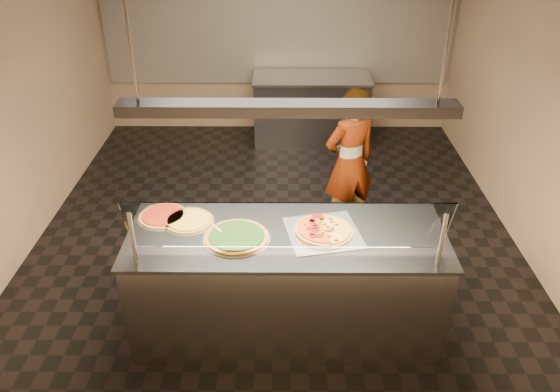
{
  "coord_description": "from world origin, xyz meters",
  "views": [
    {
      "loc": [
        0.08,
        -4.77,
        3.28
      ],
      "look_at": [
        0.05,
        -0.88,
        1.02
      ],
      "focal_mm": 35.0,
      "sensor_mm": 36.0,
      "label": 1
    }
  ],
  "objects_px": {
    "prep_table": "(311,108)",
    "pizza_cheese": "(189,220)",
    "pizza_spatula": "(224,229)",
    "serving_counter": "(286,282)",
    "pizza_tomato": "(163,215)",
    "worker": "(350,163)",
    "perforated_tray": "(324,232)",
    "half_pizza_sausage": "(337,230)",
    "heat_lamp_housing": "(288,108)",
    "pizza_spinach": "(237,237)",
    "half_pizza_pepperoni": "(310,229)",
    "sneeze_guard": "(287,227)"
  },
  "relations": [
    {
      "from": "pizza_tomato",
      "to": "prep_table",
      "type": "bearing_deg",
      "value": 69.48
    },
    {
      "from": "sneeze_guard",
      "to": "half_pizza_sausage",
      "type": "xyz_separation_m",
      "value": [
        0.39,
        0.36,
        -0.27
      ]
    },
    {
      "from": "half_pizza_sausage",
      "to": "worker",
      "type": "height_order",
      "value": "worker"
    },
    {
      "from": "perforated_tray",
      "to": "prep_table",
      "type": "relative_size",
      "value": 0.39
    },
    {
      "from": "sneeze_guard",
      "to": "perforated_tray",
      "type": "relative_size",
      "value": 3.46
    },
    {
      "from": "perforated_tray",
      "to": "pizza_spinach",
      "type": "xyz_separation_m",
      "value": [
        -0.66,
        -0.08,
        0.01
      ]
    },
    {
      "from": "sneeze_guard",
      "to": "half_pizza_sausage",
      "type": "relative_size",
      "value": 4.57
    },
    {
      "from": "pizza_tomato",
      "to": "serving_counter",
      "type": "bearing_deg",
      "value": -13.54
    },
    {
      "from": "serving_counter",
      "to": "half_pizza_sausage",
      "type": "bearing_deg",
      "value": 3.16
    },
    {
      "from": "heat_lamp_housing",
      "to": "pizza_tomato",
      "type": "bearing_deg",
      "value": 166.46
    },
    {
      "from": "half_pizza_pepperoni",
      "to": "pizza_spinach",
      "type": "distance_m",
      "value": 0.56
    },
    {
      "from": "pizza_tomato",
      "to": "worker",
      "type": "distance_m",
      "value": 2.07
    },
    {
      "from": "sneeze_guard",
      "to": "pizza_spatula",
      "type": "relative_size",
      "value": 7.99
    },
    {
      "from": "perforated_tray",
      "to": "half_pizza_sausage",
      "type": "relative_size",
      "value": 1.32
    },
    {
      "from": "sneeze_guard",
      "to": "serving_counter",
      "type": "bearing_deg",
      "value": 90.0
    },
    {
      "from": "pizza_tomato",
      "to": "worker",
      "type": "xyz_separation_m",
      "value": [
        1.64,
        1.25,
        -0.15
      ]
    },
    {
      "from": "pizza_tomato",
      "to": "pizza_cheese",
      "type": "bearing_deg",
      "value": -17.6
    },
    {
      "from": "pizza_cheese",
      "to": "worker",
      "type": "distance_m",
      "value": 1.95
    },
    {
      "from": "pizza_spinach",
      "to": "pizza_cheese",
      "type": "bearing_deg",
      "value": 149.98
    },
    {
      "from": "half_pizza_pepperoni",
      "to": "perforated_tray",
      "type": "bearing_deg",
      "value": -0.37
    },
    {
      "from": "serving_counter",
      "to": "pizza_spatula",
      "type": "bearing_deg",
      "value": 177.04
    },
    {
      "from": "serving_counter",
      "to": "perforated_tray",
      "type": "xyz_separation_m",
      "value": [
        0.28,
        0.02,
        0.47
      ]
    },
    {
      "from": "pizza_spatula",
      "to": "perforated_tray",
      "type": "bearing_deg",
      "value": -0.34
    },
    {
      "from": "half_pizza_pepperoni",
      "to": "worker",
      "type": "relative_size",
      "value": 0.3
    },
    {
      "from": "pizza_cheese",
      "to": "pizza_tomato",
      "type": "relative_size",
      "value": 1.0
    },
    {
      "from": "prep_table",
      "to": "pizza_cheese",
      "type": "bearing_deg",
      "value": -107.19
    },
    {
      "from": "serving_counter",
      "to": "heat_lamp_housing",
      "type": "bearing_deg",
      "value": 0.0
    },
    {
      "from": "perforated_tray",
      "to": "half_pizza_pepperoni",
      "type": "relative_size",
      "value": 1.32
    },
    {
      "from": "pizza_spatula",
      "to": "heat_lamp_housing",
      "type": "relative_size",
      "value": 0.12
    },
    {
      "from": "sneeze_guard",
      "to": "pizza_spinach",
      "type": "distance_m",
      "value": 0.55
    },
    {
      "from": "half_pizza_sausage",
      "to": "prep_table",
      "type": "bearing_deg",
      "value": 90.37
    },
    {
      "from": "pizza_spatula",
      "to": "prep_table",
      "type": "relative_size",
      "value": 0.17
    },
    {
      "from": "worker",
      "to": "heat_lamp_housing",
      "type": "bearing_deg",
      "value": 40.44
    },
    {
      "from": "worker",
      "to": "pizza_cheese",
      "type": "bearing_deg",
      "value": 16.68
    },
    {
      "from": "pizza_spinach",
      "to": "heat_lamp_housing",
      "type": "bearing_deg",
      "value": 8.89
    },
    {
      "from": "worker",
      "to": "heat_lamp_housing",
      "type": "height_order",
      "value": "heat_lamp_housing"
    },
    {
      "from": "half_pizza_pepperoni",
      "to": "pizza_spatula",
      "type": "xyz_separation_m",
      "value": [
        -0.66,
        0.0,
        -0.01
      ]
    },
    {
      "from": "pizza_cheese",
      "to": "pizza_spatula",
      "type": "distance_m",
      "value": 0.33
    },
    {
      "from": "sneeze_guard",
      "to": "worker",
      "type": "height_order",
      "value": "worker"
    },
    {
      "from": "prep_table",
      "to": "pizza_spatula",
      "type": "bearing_deg",
      "value": -102.41
    },
    {
      "from": "half_pizza_sausage",
      "to": "pizza_spatula",
      "type": "distance_m",
      "value": 0.87
    },
    {
      "from": "sneeze_guard",
      "to": "heat_lamp_housing",
      "type": "relative_size",
      "value": 0.96
    },
    {
      "from": "pizza_spatula",
      "to": "heat_lamp_housing",
      "type": "xyz_separation_m",
      "value": [
        0.48,
        -0.02,
        0.99
      ]
    },
    {
      "from": "pizza_cheese",
      "to": "pizza_tomato",
      "type": "height_order",
      "value": "same"
    },
    {
      "from": "pizza_spatula",
      "to": "heat_lamp_housing",
      "type": "distance_m",
      "value": 1.1
    },
    {
      "from": "pizza_cheese",
      "to": "serving_counter",
      "type": "bearing_deg",
      "value": -12.4
    },
    {
      "from": "serving_counter",
      "to": "prep_table",
      "type": "relative_size",
      "value": 1.51
    },
    {
      "from": "serving_counter",
      "to": "pizza_spinach",
      "type": "bearing_deg",
      "value": -171.11
    },
    {
      "from": "serving_counter",
      "to": "pizza_tomato",
      "type": "xyz_separation_m",
      "value": [
        -0.99,
        0.24,
        0.48
      ]
    },
    {
      "from": "heat_lamp_housing",
      "to": "prep_table",
      "type": "bearing_deg",
      "value": 84.63
    }
  ]
}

